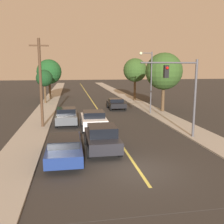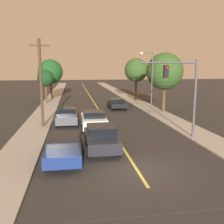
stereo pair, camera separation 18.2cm
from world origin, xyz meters
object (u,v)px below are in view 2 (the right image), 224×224
Objects in this scene: car_near_lane_front at (101,138)px; car_near_lane_second at (94,120)px; car_outer_lane_second at (67,116)px; car_far_oncoming at (117,103)px; tree_left_near at (46,78)px; tree_right_far at (136,70)px; car_outer_lane_front at (64,147)px; traffic_signal_mast at (183,85)px; utility_pole_left at (41,82)px; streetlamp_right at (149,74)px; tree_left_far at (50,72)px; tree_right_near at (165,71)px.

car_near_lane_second is (0.00, 5.77, -0.03)m from car_near_lane_front.
car_far_oncoming is at bearing 52.57° from car_outer_lane_second.
tree_left_near is at bearing 103.97° from car_near_lane_front.
tree_right_far is (8.20, 17.46, 4.03)m from car_near_lane_second.
car_near_lane_front is 1.10× the size of car_outer_lane_second.
tree_left_near is at bearing -176.21° from tree_right_far.
car_outer_lane_front reaches higher than car_far_oncoming.
utility_pole_left is (-10.50, 5.20, 0.07)m from traffic_signal_mast.
streetlamp_right is at bearing 23.41° from utility_pole_left.
car_near_lane_front is 24.95m from tree_right_far.
car_near_lane_second is 0.61× the size of streetlamp_right.
tree_right_far is at bearing 66.72° from car_outer_lane_front.
car_near_lane_front is 0.89× the size of tree_left_near.
car_outer_lane_second is 0.59× the size of tree_right_far.
car_outer_lane_second reaches higher than car_far_oncoming.
tree_left_far reaches higher than car_outer_lane_front.
car_near_lane_second and car_outer_lane_second have the same top height.
car_near_lane_front is at bearing -90.00° from car_near_lane_second.
car_far_oncoming is (6.13, 17.04, -0.01)m from car_outer_lane_front.
car_near_lane_front is at bearing 76.43° from car_far_oncoming.
streetlamp_right is (6.72, 5.98, 3.69)m from car_near_lane_second.
car_near_lane_front is 0.75× the size of traffic_signal_mast.
car_far_oncoming is 11.78m from tree_left_near.
streetlamp_right reaches higher than tree_right_far.
tree_right_near is (11.22, 13.98, 4.06)m from car_outer_lane_front.
car_outer_lane_second is 10.51m from streetlamp_right.
streetlamp_right is at bearing -40.72° from tree_left_near.
traffic_signal_mast is at bearing -26.36° from utility_pole_left.
car_outer_lane_front is at bearing -90.00° from car_outer_lane_second.
traffic_signal_mast is 0.83× the size of streetlamp_right.
car_near_lane_second is at bearing -76.50° from tree_left_far.
car_outer_lane_front is (-2.31, -1.19, -0.10)m from car_near_lane_front.
streetlamp_right is (2.89, -4.10, 3.77)m from car_far_oncoming.
car_outer_lane_second is (-2.31, 7.84, -0.04)m from car_near_lane_front.
tree_right_near is at bearing 38.24° from car_near_lane_second.
tree_right_far is (8.20, 23.23, 4.00)m from car_near_lane_front.
utility_pole_left reaches higher than car_outer_lane_front.
car_near_lane_front is 0.63× the size of tree_right_near.
streetlamp_right is at bearing 41.69° from car_near_lane_second.
tree_left_near is (-11.68, 20.57, -0.26)m from traffic_signal_mast.
tree_left_far is at bearing 126.85° from streetlamp_right.
car_far_oncoming is 0.59× the size of tree_left_far.
car_near_lane_front reaches higher than car_far_oncoming.
car_near_lane_front is at bearing -57.82° from utility_pole_left.
tree_right_far is (12.57, 16.28, 0.80)m from utility_pole_left.
car_outer_lane_second is at bearing 144.16° from traffic_signal_mast.
car_near_lane_second is at bearing 90.00° from car_near_lane_front.
car_far_oncoming is 0.68× the size of traffic_signal_mast.
tree_left_far is (-0.90, 20.81, 0.52)m from utility_pole_left.
car_outer_lane_second is at bearing 106.40° from car_near_lane_front.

